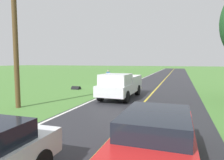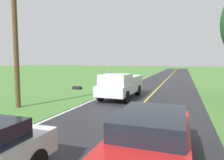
# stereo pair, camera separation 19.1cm
# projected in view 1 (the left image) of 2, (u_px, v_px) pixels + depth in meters

# --- Properties ---
(ground_plane) EXTENTS (200.00, 200.00, 0.00)m
(ground_plane) POSITION_uv_depth(u_px,v_px,m) (117.00, 86.00, 21.96)
(ground_plane) COLOR #4C7F38
(road_surface) EXTENTS (7.31, 120.00, 0.00)m
(road_surface) POSITION_uv_depth(u_px,v_px,m) (157.00, 88.00, 20.58)
(road_surface) COLOR #28282D
(road_surface) RESTS_ON ground
(lane_edge_line) EXTENTS (0.16, 117.60, 0.00)m
(lane_edge_line) POSITION_uv_depth(u_px,v_px,m) (124.00, 87.00, 21.69)
(lane_edge_line) COLOR silver
(lane_edge_line) RESTS_ON ground
(lane_centre_line) EXTENTS (0.14, 117.60, 0.00)m
(lane_centre_line) POSITION_uv_depth(u_px,v_px,m) (157.00, 88.00, 20.58)
(lane_centre_line) COLOR gold
(lane_centre_line) RESTS_ON ground
(hitchhiker_walking) EXTENTS (0.62, 0.51, 1.75)m
(hitchhiker_walking) POSITION_uv_depth(u_px,v_px,m) (108.00, 76.00, 23.90)
(hitchhiker_walking) COLOR #4C473D
(hitchhiker_walking) RESTS_ON ground
(suitcase_carried) EXTENTS (0.47, 0.24, 0.47)m
(suitcase_carried) POSITION_uv_depth(u_px,v_px,m) (105.00, 82.00, 23.99)
(suitcase_carried) COLOR maroon
(suitcase_carried) RESTS_ON ground
(pickup_truck_passing) EXTENTS (2.20, 5.45, 1.82)m
(pickup_truck_passing) POSITION_uv_depth(u_px,v_px,m) (120.00, 85.00, 14.72)
(pickup_truck_passing) COLOR silver
(pickup_truck_passing) RESTS_ON ground
(sedan_mid_oncoming) EXTENTS (1.93, 4.40, 1.41)m
(sedan_mid_oncoming) POSITION_uv_depth(u_px,v_px,m) (156.00, 135.00, 5.28)
(sedan_mid_oncoming) COLOR red
(sedan_mid_oncoming) RESTS_ON ground
(utility_pole_roadside) EXTENTS (0.28, 0.28, 7.32)m
(utility_pole_roadside) POSITION_uv_depth(u_px,v_px,m) (16.00, 44.00, 11.48)
(utility_pole_roadside) COLOR brown
(utility_pole_roadside) RESTS_ON ground
(drainage_culvert) EXTENTS (0.80, 0.60, 0.60)m
(drainage_culvert) POSITION_uv_depth(u_px,v_px,m) (76.00, 89.00, 19.60)
(drainage_culvert) COLOR black
(drainage_culvert) RESTS_ON ground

